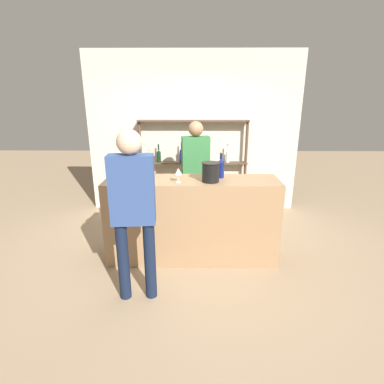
% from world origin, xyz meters
% --- Properties ---
extents(ground_plane, '(16.00, 16.00, 0.00)m').
position_xyz_m(ground_plane, '(0.00, 0.00, 0.00)').
color(ground_plane, '#9E8466').
extents(bar_counter, '(2.15, 0.57, 1.07)m').
position_xyz_m(bar_counter, '(0.00, 0.00, 0.54)').
color(bar_counter, '#997551').
rests_on(bar_counter, ground_plane).
extents(back_wall, '(3.75, 0.12, 2.80)m').
position_xyz_m(back_wall, '(0.00, 1.88, 1.40)').
color(back_wall, beige).
rests_on(back_wall, ground_plane).
extents(back_shelf, '(1.92, 0.18, 1.66)m').
position_xyz_m(back_shelf, '(-0.00, 1.70, 1.10)').
color(back_shelf, '#4C3828').
rests_on(back_shelf, ground_plane).
extents(counter_bottle_0, '(0.09, 0.09, 0.32)m').
position_xyz_m(counter_bottle_0, '(0.36, 0.10, 1.20)').
color(counter_bottle_0, '#0F1956').
rests_on(counter_bottle_0, bar_counter).
extents(counter_bottle_1, '(0.08, 0.08, 0.36)m').
position_xyz_m(counter_bottle_1, '(-0.82, 0.10, 1.21)').
color(counter_bottle_1, silver).
rests_on(counter_bottle_1, bar_counter).
extents(counter_bottle_2, '(0.09, 0.09, 0.36)m').
position_xyz_m(counter_bottle_2, '(-0.51, 0.04, 1.21)').
color(counter_bottle_2, silver).
rests_on(counter_bottle_2, bar_counter).
extents(wine_glass, '(0.09, 0.09, 0.17)m').
position_xyz_m(wine_glass, '(-0.16, -0.12, 1.20)').
color(wine_glass, silver).
rests_on(wine_glass, bar_counter).
extents(ice_bucket, '(0.22, 0.22, 0.23)m').
position_xyz_m(ice_bucket, '(0.22, -0.09, 1.19)').
color(ice_bucket, black).
rests_on(ice_bucket, bar_counter).
extents(cork_jar, '(0.12, 0.12, 0.13)m').
position_xyz_m(cork_jar, '(-0.68, 0.01, 1.14)').
color(cork_jar, silver).
rests_on(cork_jar, bar_counter).
extents(server_behind_counter, '(0.44, 0.24, 1.70)m').
position_xyz_m(server_behind_counter, '(0.04, 0.93, 1.01)').
color(server_behind_counter, black).
rests_on(server_behind_counter, ground_plane).
extents(customer_left, '(0.44, 0.23, 1.77)m').
position_xyz_m(customer_left, '(-0.56, -0.83, 1.06)').
color(customer_left, '#121C33').
rests_on(customer_left, ground_plane).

